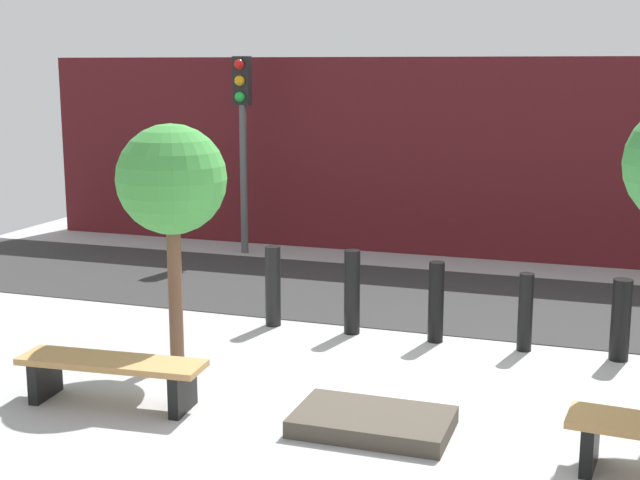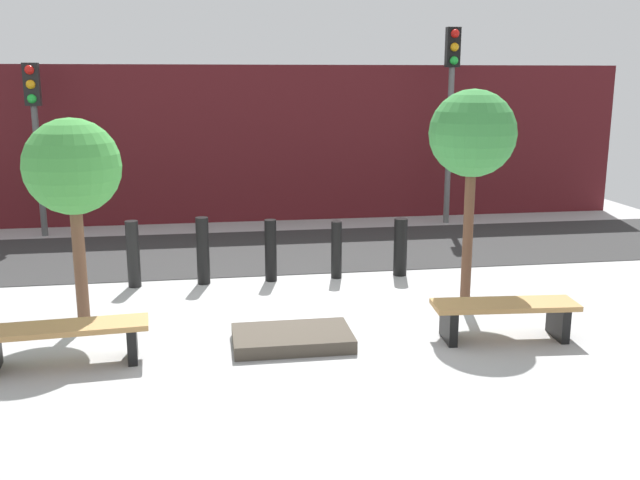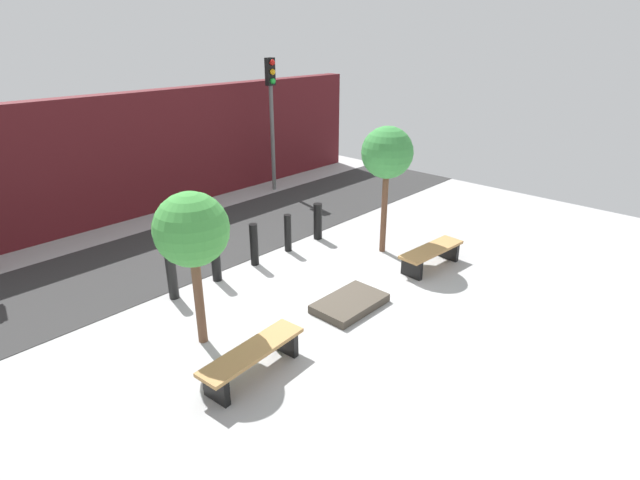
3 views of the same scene
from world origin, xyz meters
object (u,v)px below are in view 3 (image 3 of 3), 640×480
bench_left (253,356)px  bollard_far_left (172,275)px  bollard_far_right (318,221)px  bench_right (431,254)px  planter_bed (350,303)px  tree_behind_left_bench (192,231)px  bollard_center (254,245)px  tree_behind_right_bench (387,154)px  traffic_light_mid_west (272,102)px  bollard_right (288,233)px  bollard_left (216,258)px

bench_left → bollard_far_left: 2.92m
bollard_far_right → bench_right: bearing=-80.8°
planter_bed → bollard_far_left: 3.37m
tree_behind_left_bench → bollard_center: bearing=33.0°
tree_behind_right_bench → traffic_light_mid_west: traffic_light_mid_west is taller
bollard_right → bollard_far_right: bearing=0.0°
bench_right → bollard_center: (-2.47, 2.88, 0.15)m
bollard_far_left → bollard_center: size_ratio=1.05×
planter_bed → traffic_light_mid_west: bearing=58.0°
bollard_right → traffic_light_mid_west: (3.05, 3.81, 2.29)m
tree_behind_left_bench → bench_right: bearing=-14.5°
bollard_far_left → bollard_left: bearing=0.0°
planter_bed → bollard_far_left: (-2.00, 2.68, 0.41)m
tree_behind_right_bench → bollard_left: bearing=155.2°
bollard_right → traffic_light_mid_west: 5.39m
bench_right → planter_bed: (-2.47, 0.20, -0.24)m
bench_right → tree_behind_right_bench: (-0.00, 1.28, 1.95)m
traffic_light_mid_west → bollard_far_left: bearing=-147.8°
tree_behind_left_bench → bollard_right: 4.10m
tree_behind_left_bench → bollard_center: 3.29m
tree_behind_left_bench → bollard_far_right: tree_behind_left_bench is taller
tree_behind_right_bench → bollard_center: 3.45m
bench_left → bollard_center: bearing=44.9°
planter_bed → bollard_center: size_ratio=1.45×
bollard_far_right → traffic_light_mid_west: bearing=61.7°
bollard_right → bollard_far_right: 1.00m
bench_left → traffic_light_mid_west: (6.51, 6.68, 2.41)m
bollard_left → bollard_far_right: 3.00m
tree_behind_left_bench → bollard_right: tree_behind_left_bench is taller
planter_bed → traffic_light_mid_west: traffic_light_mid_west is taller
tree_behind_left_bench → traffic_light_mid_west: size_ratio=0.64×
tree_behind_left_bench → bollard_left: size_ratio=2.53×
tree_behind_left_bench → bollard_far_left: 2.21m
bollard_right → bollard_far_left: bearing=180.0°
bollard_far_left → bollard_center: 2.00m
tree_behind_left_bench → bollard_far_left: (0.46, 1.60, -1.45)m
bollard_right → bench_right: bearing=-63.0°
tree_behind_right_bench → bollard_far_right: tree_behind_right_bench is taller
tree_behind_right_bench → bollard_center: tree_behind_right_bench is taller
tree_behind_left_bench → planter_bed: bearing=-23.6°
bench_left → planter_bed: size_ratio=1.33×
bollard_left → bollard_far_right: bollard_left is taller
bollard_left → traffic_light_mid_west: size_ratio=0.25×
bench_right → bollard_left: 4.51m
bench_right → bollard_right: bearing=121.5°
traffic_light_mid_west → bollard_far_right: bearing=-118.3°
bollard_far_left → traffic_light_mid_west: (6.05, 3.81, 2.24)m
bollard_right → traffic_light_mid_west: bearing=51.3°
tree_behind_right_bench → traffic_light_mid_west: bearing=73.7°
bench_right → tree_behind_left_bench: bearing=170.0°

